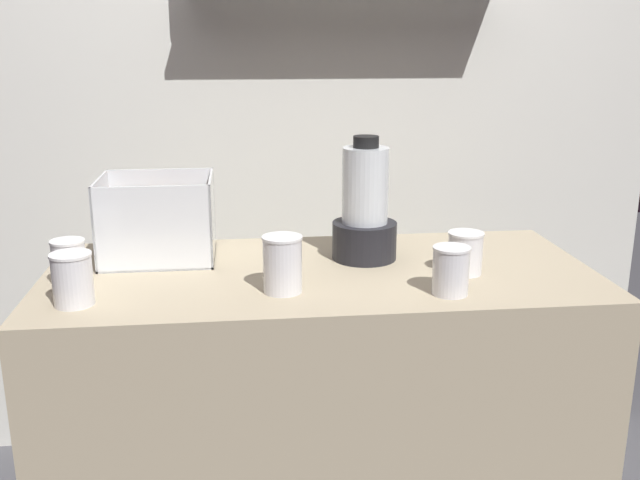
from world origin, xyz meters
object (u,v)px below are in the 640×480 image
(juice_cup_orange_far_right, at_px, (465,255))
(juice_cup_carrot_right, at_px, (451,273))
(carrot_display_bin, at_px, (158,233))
(juice_cup_carrot_middle, at_px, (283,267))
(juice_cup_pomegranate_left, at_px, (73,282))
(juice_cup_orange_far_left, at_px, (69,266))
(blender_pitcher, at_px, (365,212))

(juice_cup_orange_far_right, bearing_deg, juice_cup_carrot_right, -119.18)
(carrot_display_bin, relative_size, juice_cup_carrot_middle, 2.20)
(juice_cup_pomegranate_left, bearing_deg, carrot_display_bin, 66.04)
(carrot_display_bin, bearing_deg, juice_cup_pomegranate_left, -113.96)
(juice_cup_carrot_middle, bearing_deg, carrot_display_bin, 135.90)
(carrot_display_bin, distance_m, juice_cup_pomegranate_left, 0.37)
(juice_cup_orange_far_left, xyz_separation_m, juice_cup_orange_far_right, (0.97, -0.01, -0.00))
(juice_cup_carrot_right, xyz_separation_m, juice_cup_orange_far_right, (0.08, 0.14, -0.00))
(carrot_display_bin, distance_m, blender_pitcher, 0.56)
(blender_pitcher, bearing_deg, juice_cup_carrot_middle, -134.53)
(blender_pitcher, xyz_separation_m, juice_cup_carrot_right, (0.15, -0.30, -0.08))
(juice_cup_orange_far_left, relative_size, juice_cup_pomegranate_left, 0.95)
(blender_pitcher, bearing_deg, juice_cup_carrot_right, -63.29)
(juice_cup_orange_far_left, height_order, juice_cup_pomegranate_left, juice_cup_pomegranate_left)
(blender_pitcher, height_order, juice_cup_orange_far_left, blender_pitcher)
(carrot_display_bin, xyz_separation_m, blender_pitcher, (0.55, -0.07, 0.06))
(blender_pitcher, relative_size, juice_cup_pomegranate_left, 2.76)
(blender_pitcher, distance_m, juice_cup_pomegranate_left, 0.76)
(juice_cup_carrot_middle, relative_size, juice_cup_orange_far_right, 1.25)
(juice_cup_pomegranate_left, height_order, juice_cup_carrot_right, juice_cup_pomegranate_left)
(juice_cup_carrot_middle, xyz_separation_m, juice_cup_carrot_right, (0.39, -0.06, -0.01))
(blender_pitcher, height_order, juice_cup_pomegranate_left, blender_pitcher)
(blender_pitcher, distance_m, juice_cup_orange_far_right, 0.29)
(juice_cup_carrot_middle, distance_m, juice_cup_orange_far_right, 0.47)
(juice_cup_orange_far_left, xyz_separation_m, juice_cup_carrot_right, (0.89, -0.16, 0.00))
(blender_pitcher, distance_m, juice_cup_carrot_middle, 0.34)
(juice_cup_carrot_right, relative_size, juice_cup_orange_far_right, 1.06)
(carrot_display_bin, height_order, juice_cup_carrot_middle, carrot_display_bin)
(blender_pitcher, distance_m, juice_cup_carrot_right, 0.34)
(juice_cup_orange_far_left, distance_m, juice_cup_carrot_right, 0.90)
(blender_pitcher, bearing_deg, juice_cup_orange_far_right, -34.21)
(carrot_display_bin, bearing_deg, juice_cup_orange_far_right, -16.00)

